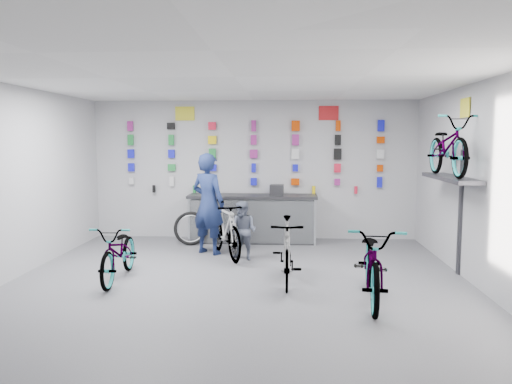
# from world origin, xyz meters

# --- Properties ---
(floor) EXTENTS (8.00, 8.00, 0.00)m
(floor) POSITION_xyz_m (0.00, 0.00, 0.00)
(floor) COLOR #525257
(floor) RESTS_ON ground
(ceiling) EXTENTS (8.00, 8.00, 0.00)m
(ceiling) POSITION_xyz_m (0.00, 0.00, 3.00)
(ceiling) COLOR white
(ceiling) RESTS_ON wall_back
(wall_back) EXTENTS (7.00, 0.00, 7.00)m
(wall_back) POSITION_xyz_m (0.00, 4.00, 1.50)
(wall_back) COLOR #ACACAE
(wall_back) RESTS_ON floor
(wall_front) EXTENTS (7.00, 0.00, 7.00)m
(wall_front) POSITION_xyz_m (0.00, -4.00, 1.50)
(wall_front) COLOR #ACACAE
(wall_front) RESTS_ON floor
(wall_right) EXTENTS (0.00, 8.00, 8.00)m
(wall_right) POSITION_xyz_m (3.50, 0.00, 1.50)
(wall_right) COLOR #ACACAE
(wall_right) RESTS_ON floor
(counter) EXTENTS (2.70, 0.66, 1.00)m
(counter) POSITION_xyz_m (0.00, 3.54, 0.49)
(counter) COLOR black
(counter) RESTS_ON floor
(merch_wall) EXTENTS (5.55, 0.08, 1.57)m
(merch_wall) POSITION_xyz_m (0.07, 3.93, 1.84)
(merch_wall) COLOR silver
(merch_wall) RESTS_ON wall_back
(wall_bracket) EXTENTS (0.39, 1.90, 2.00)m
(wall_bracket) POSITION_xyz_m (3.33, 1.20, 1.46)
(wall_bracket) COLOR #333338
(wall_bracket) RESTS_ON wall_right
(sign_left) EXTENTS (0.42, 0.02, 0.30)m
(sign_left) POSITION_xyz_m (-1.50, 3.98, 2.72)
(sign_left) COLOR yellow
(sign_left) RESTS_ON wall_back
(sign_right) EXTENTS (0.42, 0.02, 0.30)m
(sign_right) POSITION_xyz_m (1.60, 3.98, 2.72)
(sign_right) COLOR red
(sign_right) RESTS_ON wall_back
(sign_side) EXTENTS (0.02, 0.40, 0.30)m
(sign_side) POSITION_xyz_m (3.48, 1.20, 2.65)
(sign_side) COLOR yellow
(sign_side) RESTS_ON wall_right
(bike_left) EXTENTS (0.67, 1.71, 0.89)m
(bike_left) POSITION_xyz_m (-1.84, 0.53, 0.44)
(bike_left) COLOR gray
(bike_left) RESTS_ON floor
(bike_center) EXTENTS (0.47, 1.65, 0.99)m
(bike_center) POSITION_xyz_m (0.73, 0.53, 0.50)
(bike_center) COLOR gray
(bike_center) RESTS_ON floor
(bike_right) EXTENTS (0.90, 2.07, 1.06)m
(bike_right) POSITION_xyz_m (1.88, -0.24, 0.53)
(bike_right) COLOR gray
(bike_right) RESTS_ON floor
(bike_service) EXTENTS (1.16, 1.78, 1.04)m
(bike_service) POSITION_xyz_m (-0.40, 2.14, 0.52)
(bike_service) COLOR gray
(bike_service) RESTS_ON floor
(bike_wall) EXTENTS (0.63, 1.80, 0.95)m
(bike_wall) POSITION_xyz_m (3.25, 1.20, 2.05)
(bike_wall) COLOR gray
(bike_wall) RESTS_ON wall_bracket
(clerk) EXTENTS (0.83, 0.73, 1.91)m
(clerk) POSITION_xyz_m (-0.76, 2.42, 0.95)
(clerk) COLOR #16234D
(clerk) RESTS_ON floor
(customer) EXTENTS (0.64, 0.59, 1.06)m
(customer) POSITION_xyz_m (-0.05, 1.96, 0.53)
(customer) COLOR #52596D
(customer) RESTS_ON floor
(spare_wheel) EXTENTS (0.71, 0.30, 0.69)m
(spare_wheel) POSITION_xyz_m (-1.25, 3.17, 0.34)
(spare_wheel) COLOR black
(spare_wheel) RESTS_ON floor
(register) EXTENTS (0.29, 0.31, 0.22)m
(register) POSITION_xyz_m (0.51, 3.55, 1.11)
(register) COLOR black
(register) RESTS_ON counter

